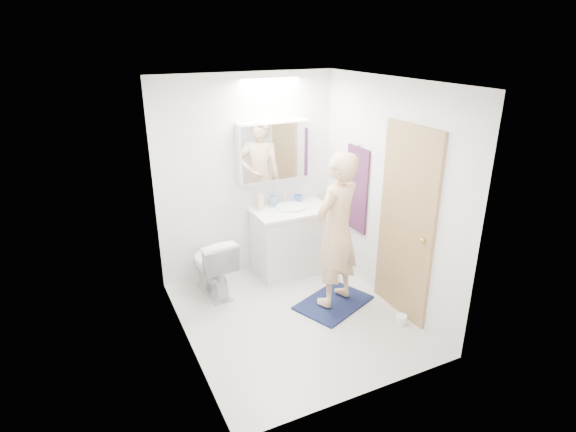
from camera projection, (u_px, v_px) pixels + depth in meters
floor at (294, 317)px, 4.87m from camera, size 2.50×2.50×0.00m
ceiling at (295, 81)px, 3.99m from camera, size 2.50×2.50×0.00m
wall_back at (248, 177)px, 5.48m from camera, size 2.50×0.00×2.50m
wall_front at (370, 266)px, 3.38m from camera, size 2.50×0.00×2.50m
wall_left at (181, 231)px, 3.99m from camera, size 0.00×2.50×2.50m
wall_right at (388, 195)px, 4.87m from camera, size 0.00×2.50×2.50m
vanity_cabinet at (292, 241)px, 5.71m from camera, size 0.90×0.55×0.78m
countertop at (292, 210)px, 5.56m from camera, size 0.95×0.58×0.04m
sink_basin at (291, 207)px, 5.58m from camera, size 0.36×0.36×0.03m
faucet at (284, 197)px, 5.71m from camera, size 0.02×0.02×0.16m
medicine_cabinet at (273, 151)px, 5.42m from camera, size 0.88×0.14×0.70m
mirror_panel at (276, 152)px, 5.36m from camera, size 0.84×0.01×0.66m
toilet at (212, 265)px, 5.20m from camera, size 0.46×0.73×0.71m
bath_rug at (333, 303)px, 5.11m from camera, size 0.95×0.81×0.02m
person at (336, 230)px, 4.79m from camera, size 0.72×0.60×1.67m
door at (406, 224)px, 4.64m from camera, size 0.04×0.80×2.00m
door_knob at (422, 241)px, 4.39m from camera, size 0.06×0.06×0.06m
towel at (357, 189)px, 5.36m from camera, size 0.02×0.42×1.00m
towel_hook at (358, 145)px, 5.16m from camera, size 0.07×0.02×0.02m
soap_bottle_a at (260, 200)px, 5.50m from camera, size 0.13×0.13×0.24m
soap_bottle_b at (274, 199)px, 5.61m from camera, size 0.12×0.12×0.19m
toothbrush_cup at (298, 199)px, 5.74m from camera, size 0.12×0.12×0.10m
toilet_paper_roll at (401, 320)px, 4.74m from camera, size 0.11×0.11×0.10m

